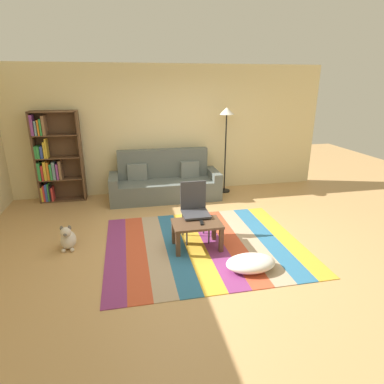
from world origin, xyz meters
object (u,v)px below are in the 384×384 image
dog (68,239)px  folding_chair (194,206)px  bookshelf (53,160)px  pouf (251,263)px  standing_lamp (226,122)px  tv_remote (202,223)px  coffee_table (197,227)px  couch (165,182)px

dog → folding_chair: bearing=-0.6°
bookshelf → pouf: bookshelf is taller
dog → standing_lamp: bearing=34.3°
standing_lamp → tv_remote: standing_lamp is taller
dog → folding_chair: 1.93m
pouf → tv_remote: size_ratio=4.40×
pouf → dog: dog is taller
coffee_table → tv_remote: (0.06, -0.04, 0.09)m
bookshelf → dog: bearing=-76.6°
pouf → tv_remote: 0.91m
dog → folding_chair: size_ratio=0.44×
pouf → coffee_table: bearing=127.2°
coffee_table → pouf: coffee_table is taller
bookshelf → pouf: bearing=-48.3°
coffee_table → tv_remote: size_ratio=4.71×
couch → tv_remote: size_ratio=15.07×
standing_lamp → folding_chair: bearing=-118.5°
standing_lamp → folding_chair: size_ratio=2.04×
coffee_table → pouf: (0.56, -0.73, -0.22)m
standing_lamp → pouf: bearing=-101.0°
dog → pouf: bearing=-24.4°
bookshelf → dog: bookshelf is taller
pouf → tv_remote: tv_remote is taller
coffee_table → bookshelf: bearing=132.9°
couch → tv_remote: couch is taller
pouf → folding_chair: folding_chair is taller
pouf → folding_chair: size_ratio=0.73×
pouf → dog: bearing=155.6°
coffee_table → standing_lamp: size_ratio=0.38×
couch → standing_lamp: standing_lamp is taller
dog → tv_remote: (1.92, -0.40, 0.26)m
folding_chair → pouf: bearing=-31.6°
bookshelf → dog: 2.37m
bookshelf → standing_lamp: 3.62m
tv_remote → folding_chair: (-0.02, 0.38, 0.12)m
standing_lamp → tv_remote: 2.92m
dog → folding_chair: folding_chair is taller
couch → pouf: (0.74, -3.01, -0.23)m
folding_chair → tv_remote: bearing=-53.7°
bookshelf → coffee_table: 3.54m
pouf → tv_remote: (-0.49, 0.69, 0.31)m
bookshelf → tv_remote: bookshelf is taller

